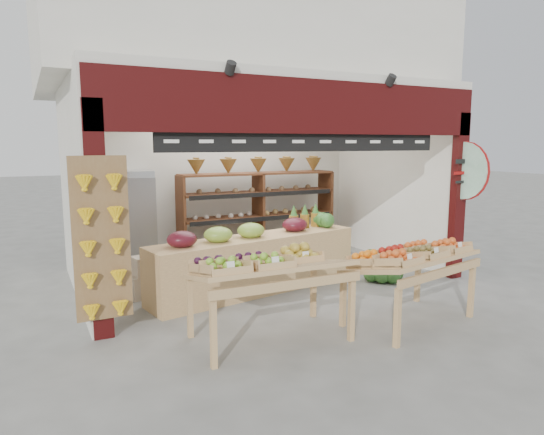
{
  "coord_description": "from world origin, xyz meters",
  "views": [
    {
      "loc": [
        -3.43,
        -6.58,
        2.17
      ],
      "look_at": [
        -0.17,
        -0.2,
        1.08
      ],
      "focal_mm": 32.0,
      "sensor_mm": 36.0,
      "label": 1
    }
  ],
  "objects": [
    {
      "name": "display_table_right",
      "position": [
        0.67,
        -2.24,
        0.81
      ],
      "size": [
        1.76,
        1.2,
        1.03
      ],
      "color": "tan",
      "rests_on": "ground"
    },
    {
      "name": "shop_structure",
      "position": [
        0.0,
        1.61,
        3.92
      ],
      "size": [
        6.36,
        5.12,
        5.4
      ],
      "color": "silver",
      "rests_on": "ground"
    },
    {
      "name": "refrigerator",
      "position": [
        -1.77,
        1.87,
        0.86
      ],
      "size": [
        0.77,
        0.77,
        1.72
      ],
      "primitive_type": "cube",
      "rotation": [
        0.0,
        0.0,
        -0.17
      ],
      "color": "silver",
      "rests_on": "ground"
    },
    {
      "name": "display_table_left",
      "position": [
        -1.21,
        -1.92,
        0.84
      ],
      "size": [
        1.75,
        1.02,
        1.08
      ],
      "color": "tan",
      "rests_on": "ground"
    },
    {
      "name": "watermelon_pile",
      "position": [
        1.55,
        -0.67,
        0.19
      ],
      "size": [
        0.63,
        0.64,
        0.49
      ],
      "color": "#1D4918",
      "rests_on": "ground"
    },
    {
      "name": "cardboard_stack",
      "position": [
        -1.79,
        0.28,
        0.22
      ],
      "size": [
        0.98,
        0.73,
        0.59
      ],
      "color": "silver",
      "rests_on": "ground"
    },
    {
      "name": "ground",
      "position": [
        0.0,
        0.0,
        0.0
      ],
      "size": [
        60.0,
        60.0,
        0.0
      ],
      "primitive_type": "plane",
      "color": "slate",
      "rests_on": "ground"
    },
    {
      "name": "banana_board",
      "position": [
        -2.73,
        -1.17,
        1.12
      ],
      "size": [
        0.6,
        0.15,
        1.8
      ],
      "color": "olive",
      "rests_on": "ground"
    },
    {
      "name": "gift_sign",
      "position": [
        2.75,
        -1.15,
        1.75
      ],
      "size": [
        0.04,
        0.93,
        0.92
      ],
      "color": "silver",
      "rests_on": "ground"
    },
    {
      "name": "back_shelving",
      "position": [
        0.5,
        1.68,
        1.17
      ],
      "size": [
        3.08,
        0.51,
        1.9
      ],
      "color": "brown",
      "rests_on": "ground"
    },
    {
      "name": "mid_counter",
      "position": [
        -0.48,
        -0.27,
        0.45
      ],
      "size": [
        3.37,
        1.21,
        1.05
      ],
      "color": "tan",
      "rests_on": "ground"
    }
  ]
}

